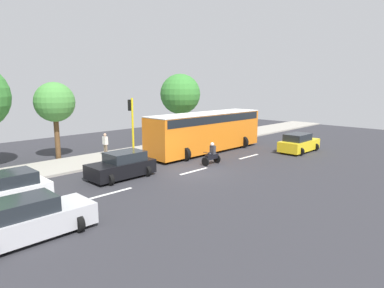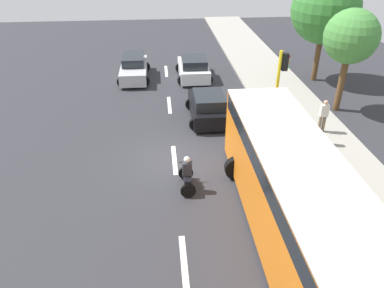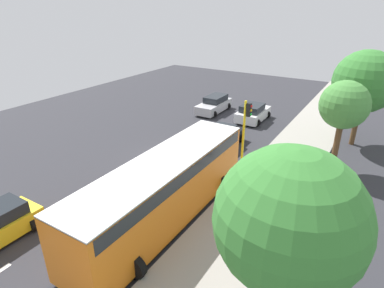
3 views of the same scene
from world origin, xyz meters
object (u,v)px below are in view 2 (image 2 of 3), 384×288
at_px(pedestrian_near_signal, 323,115).
at_px(street_tree_north, 326,9).
at_px(car_black, 208,107).
at_px(street_tree_south, 351,37).
at_px(car_white, 193,68).
at_px(motorcycle, 187,175).
at_px(car_silver, 134,68).
at_px(city_bus, 296,193).
at_px(traffic_light_corner, 279,85).

distance_m(pedestrian_near_signal, street_tree_north, 8.74).
xyz_separation_m(car_black, street_tree_south, (7.48, 0.49, 3.42)).
xyz_separation_m(car_white, car_black, (0.19, -6.38, -0.00)).
bearing_deg(motorcycle, pedestrian_near_signal, 28.90).
height_order(car_black, motorcycle, motorcycle).
xyz_separation_m(car_black, motorcycle, (-1.63, -6.13, -0.07)).
bearing_deg(street_tree_south, car_white, 142.48).
bearing_deg(car_silver, car_black, -58.04).
xyz_separation_m(car_white, street_tree_north, (8.21, -1.04, 3.93)).
bearing_deg(car_black, motorcycle, -104.91).
height_order(car_white, street_tree_north, street_tree_north).
relative_size(car_white, city_bus, 0.35).
bearing_deg(car_silver, street_tree_south, -28.40).
bearing_deg(car_black, traffic_light_corner, -44.78).
xyz_separation_m(car_silver, motorcycle, (2.64, -12.97, -0.07)).
bearing_deg(traffic_light_corner, car_white, 108.11).
height_order(street_tree_south, street_tree_north, street_tree_north).
distance_m(car_black, street_tree_north, 10.41).
relative_size(car_white, street_tree_north, 0.57).
xyz_separation_m(car_silver, city_bus, (5.83, -15.98, 1.13)).
distance_m(car_silver, city_bus, 17.05).
relative_size(car_silver, traffic_light_corner, 0.99).
xyz_separation_m(car_white, street_tree_south, (7.66, -5.89, 3.42)).
height_order(city_bus, street_tree_north, street_tree_north).
relative_size(car_white, car_black, 1.01).
height_order(car_black, pedestrian_near_signal, pedestrian_near_signal).
xyz_separation_m(car_white, pedestrian_near_signal, (5.64, -8.60, 0.35)).
height_order(pedestrian_near_signal, traffic_light_corner, traffic_light_corner).
bearing_deg(traffic_light_corner, city_bus, -101.19).
xyz_separation_m(car_silver, car_white, (4.09, -0.47, -0.00)).
bearing_deg(street_tree_north, street_tree_south, -96.43).
xyz_separation_m(motorcycle, traffic_light_corner, (4.44, 3.34, 2.29)).
distance_m(traffic_light_corner, street_tree_north, 9.80).
relative_size(city_bus, pedestrian_near_signal, 6.51).
bearing_deg(car_white, street_tree_north, -7.25).
distance_m(pedestrian_near_signal, traffic_light_corner, 3.28).
bearing_deg(pedestrian_near_signal, car_white, 123.25).
distance_m(car_silver, car_white, 4.11).
relative_size(car_silver, car_white, 1.15).
height_order(city_bus, motorcycle, city_bus).
bearing_deg(street_tree_south, motorcycle, -144.00).
bearing_deg(street_tree_north, pedestrian_near_signal, -108.83).
bearing_deg(car_white, city_bus, -83.59).
bearing_deg(pedestrian_near_signal, motorcycle, -151.10).
bearing_deg(pedestrian_near_signal, street_tree_north, 71.17).
bearing_deg(motorcycle, city_bus, -43.31).
xyz_separation_m(motorcycle, pedestrian_near_signal, (7.08, 3.91, 0.42)).
bearing_deg(street_tree_south, car_black, -176.24).
distance_m(street_tree_south, street_tree_north, 4.90).
xyz_separation_m(car_black, city_bus, (1.56, -9.13, 1.14)).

